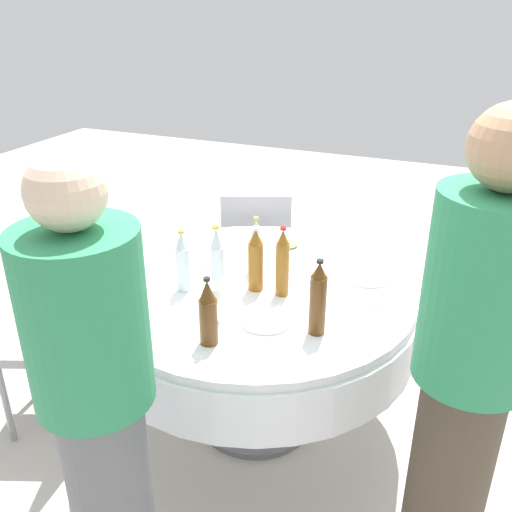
{
  "coord_description": "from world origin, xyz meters",
  "views": [
    {
      "loc": [
        -1.98,
        -0.83,
        1.89
      ],
      "look_at": [
        0.0,
        0.0,
        0.88
      ],
      "focal_mm": 39.2,
      "sensor_mm": 36.0,
      "label": 1
    }
  ],
  "objects_px": {
    "bottle_brown_rear": "(208,313)",
    "plate_right": "(367,275)",
    "bottle_amber_far": "(282,264)",
    "wine_glass_outer": "(139,240)",
    "person_south": "(469,369)",
    "bottle_clear_near": "(183,263)",
    "dining_table": "(256,314)",
    "bottle_brown_west": "(318,299)",
    "chair_front": "(256,245)",
    "chair_west": "(63,326)",
    "bottle_clear_south": "(256,246)",
    "wine_glass_near": "(214,295)",
    "plate_inner": "(213,255)",
    "plate_left": "(265,319)",
    "bottle_amber_outer": "(256,261)",
    "person_far": "(98,403)",
    "bottle_clear_front": "(217,259)",
    "plate_east": "(288,247)"
  },
  "relations": [
    {
      "from": "wine_glass_near",
      "to": "chair_front",
      "type": "height_order",
      "value": "wine_glass_near"
    },
    {
      "from": "bottle_amber_far",
      "to": "wine_glass_outer",
      "type": "height_order",
      "value": "bottle_amber_far"
    },
    {
      "from": "bottle_clear_south",
      "to": "bottle_clear_front",
      "type": "distance_m",
      "value": 0.23
    },
    {
      "from": "bottle_amber_far",
      "to": "plate_left",
      "type": "xyz_separation_m",
      "value": [
        -0.23,
        -0.02,
        -0.14
      ]
    },
    {
      "from": "bottle_clear_front",
      "to": "person_far",
      "type": "xyz_separation_m",
      "value": [
        -0.91,
        -0.06,
        -0.05
      ]
    },
    {
      "from": "dining_table",
      "to": "bottle_brown_west",
      "type": "distance_m",
      "value": 0.52
    },
    {
      "from": "bottle_clear_near",
      "to": "chair_front",
      "type": "xyz_separation_m",
      "value": [
        1.01,
        0.09,
        -0.35
      ]
    },
    {
      "from": "bottle_amber_outer",
      "to": "chair_front",
      "type": "height_order",
      "value": "bottle_amber_outer"
    },
    {
      "from": "dining_table",
      "to": "chair_west",
      "type": "distance_m",
      "value": 0.88
    },
    {
      "from": "plate_left",
      "to": "chair_west",
      "type": "height_order",
      "value": "chair_west"
    },
    {
      "from": "bottle_brown_rear",
      "to": "bottle_amber_outer",
      "type": "relative_size",
      "value": 0.93
    },
    {
      "from": "bottle_clear_south",
      "to": "chair_west",
      "type": "xyz_separation_m",
      "value": [
        -0.47,
        0.76,
        -0.34
      ]
    },
    {
      "from": "dining_table",
      "to": "chair_front",
      "type": "distance_m",
      "value": 0.93
    },
    {
      "from": "person_far",
      "to": "wine_glass_outer",
      "type": "bearing_deg",
      "value": -57.46
    },
    {
      "from": "bottle_clear_front",
      "to": "bottle_amber_far",
      "type": "bearing_deg",
      "value": -82.67
    },
    {
      "from": "wine_glass_outer",
      "to": "plate_inner",
      "type": "height_order",
      "value": "wine_glass_outer"
    },
    {
      "from": "wine_glass_near",
      "to": "chair_west",
      "type": "bearing_deg",
      "value": 89.94
    },
    {
      "from": "bottle_clear_front",
      "to": "chair_west",
      "type": "xyz_separation_m",
      "value": [
        -0.26,
        0.67,
        -0.35
      ]
    },
    {
      "from": "bottle_amber_far",
      "to": "person_far",
      "type": "height_order",
      "value": "person_far"
    },
    {
      "from": "bottle_amber_far",
      "to": "bottle_amber_outer",
      "type": "relative_size",
      "value": 1.07
    },
    {
      "from": "chair_front",
      "to": "person_south",
      "type": "bearing_deg",
      "value": -69.52
    },
    {
      "from": "wine_glass_near",
      "to": "plate_inner",
      "type": "bearing_deg",
      "value": 27.75
    },
    {
      "from": "plate_east",
      "to": "plate_left",
      "type": "xyz_separation_m",
      "value": [
        -0.67,
        -0.15,
        -0.0
      ]
    },
    {
      "from": "bottle_clear_front",
      "to": "plate_east",
      "type": "height_order",
      "value": "bottle_clear_front"
    },
    {
      "from": "bottle_clear_near",
      "to": "wine_glass_outer",
      "type": "height_order",
      "value": "bottle_clear_near"
    },
    {
      "from": "bottle_amber_far",
      "to": "plate_inner",
      "type": "distance_m",
      "value": 0.51
    },
    {
      "from": "bottle_brown_rear",
      "to": "plate_right",
      "type": "height_order",
      "value": "bottle_brown_rear"
    },
    {
      "from": "plate_inner",
      "to": "plate_left",
      "type": "xyz_separation_m",
      "value": [
        -0.45,
        -0.46,
        0.0
      ]
    },
    {
      "from": "wine_glass_near",
      "to": "person_far",
      "type": "height_order",
      "value": "person_far"
    },
    {
      "from": "chair_front",
      "to": "chair_west",
      "type": "bearing_deg",
      "value": -134.18
    },
    {
      "from": "bottle_clear_front",
      "to": "wine_glass_outer",
      "type": "height_order",
      "value": "bottle_clear_front"
    },
    {
      "from": "wine_glass_outer",
      "to": "plate_right",
      "type": "relative_size",
      "value": 0.62
    },
    {
      "from": "bottle_amber_far",
      "to": "bottle_brown_rear",
      "type": "bearing_deg",
      "value": 164.97
    },
    {
      "from": "chair_front",
      "to": "wine_glass_outer",
      "type": "bearing_deg",
      "value": -129.53
    },
    {
      "from": "bottle_clear_south",
      "to": "wine_glass_near",
      "type": "xyz_separation_m",
      "value": [
        -0.47,
        -0.02,
        -0.01
      ]
    },
    {
      "from": "plate_inner",
      "to": "dining_table",
      "type": "bearing_deg",
      "value": -122.08
    },
    {
      "from": "bottle_clear_south",
      "to": "plate_left",
      "type": "relative_size",
      "value": 1.23
    },
    {
      "from": "chair_front",
      "to": "bottle_amber_outer",
      "type": "bearing_deg",
      "value": -90.09
    },
    {
      "from": "bottle_brown_west",
      "to": "person_south",
      "type": "distance_m",
      "value": 0.58
    },
    {
      "from": "plate_inner",
      "to": "bottle_clear_near",
      "type": "bearing_deg",
      "value": -173.65
    },
    {
      "from": "plate_left",
      "to": "person_south",
      "type": "relative_size",
      "value": 0.13
    },
    {
      "from": "person_south",
      "to": "bottle_clear_near",
      "type": "bearing_deg",
      "value": -77.37
    },
    {
      "from": "person_far",
      "to": "bottle_clear_near",
      "type": "bearing_deg",
      "value": -72.33
    },
    {
      "from": "bottle_clear_front",
      "to": "wine_glass_near",
      "type": "xyz_separation_m",
      "value": [
        -0.26,
        -0.12,
        -0.02
      ]
    },
    {
      "from": "wine_glass_outer",
      "to": "chair_front",
      "type": "distance_m",
      "value": 0.92
    },
    {
      "from": "dining_table",
      "to": "person_far",
      "type": "height_order",
      "value": "person_far"
    },
    {
      "from": "plate_left",
      "to": "chair_front",
      "type": "distance_m",
      "value": 1.24
    },
    {
      "from": "plate_east",
      "to": "chair_front",
      "type": "height_order",
      "value": "chair_front"
    },
    {
      "from": "bottle_amber_outer",
      "to": "chair_west",
      "type": "distance_m",
      "value": 0.95
    },
    {
      "from": "wine_glass_near",
      "to": "person_south",
      "type": "distance_m",
      "value": 0.94
    }
  ]
}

